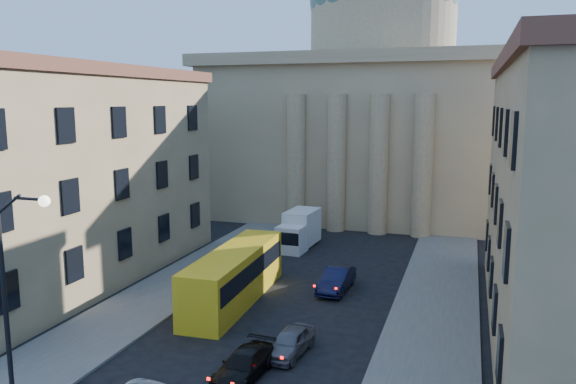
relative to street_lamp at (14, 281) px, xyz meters
The scene contains 10 objects.
sidewalk_left 11.38m from the street_lamp, 98.71° to the left, with size 5.00×60.00×0.15m, color #56534E.
sidewalk_right 19.14m from the street_lamp, 32.88° to the left, with size 5.00×60.00×0.15m, color #56534E.
church 48.43m from the street_lamp, 81.65° to the left, with size 68.02×28.76×36.60m.
building_left 17.36m from the street_lamp, 125.62° to the left, with size 11.60×26.60×14.70m.
street_lamp is the anchor object (origin of this frame).
car_right_mid 10.30m from the street_lamp, 32.16° to the left, with size 1.71×4.21×1.22m, color black.
car_right_far 12.81m from the street_lamp, 40.87° to the left, with size 1.50×3.74×1.27m, color #545359.
car_right_distant 20.40m from the street_lamp, 62.96° to the left, with size 1.59×4.57×1.51m, color black.
city_bus 14.73m from the street_lamp, 75.96° to the left, with size 3.05×11.53×3.23m.
box_truck 28.00m from the street_lamp, 82.81° to the left, with size 2.51×5.72×3.08m.
Camera 1 is at (10.00, -8.96, 12.33)m, focal length 35.00 mm.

